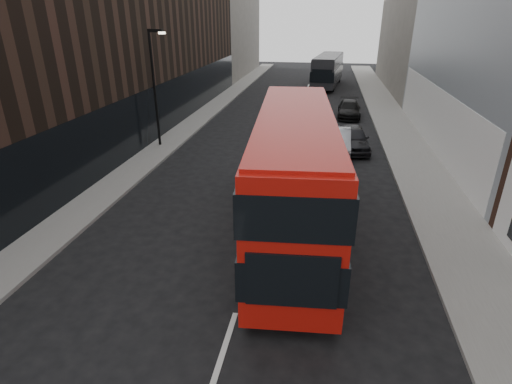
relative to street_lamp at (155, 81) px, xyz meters
The scene contains 10 objects.
sidewalk_right 17.69m from the street_lamp, 24.00° to the left, with size 3.00×80.00×0.15m, color slate.
sidewalk_left 8.12m from the street_lamp, 88.20° to the left, with size 2.00×80.00×0.15m, color slate.
building_left_mid 12.76m from the street_lamp, 105.29° to the left, with size 5.00×24.00×14.00m, color black.
building_left_far 34.24m from the street_lamp, 95.51° to the left, with size 5.00×20.00×13.00m, color #625E56.
street_lamp is the anchor object (origin of this frame).
red_bus 13.67m from the street_lamp, 46.25° to the right, with size 3.69×11.97×4.77m.
grey_bus 28.29m from the street_lamp, 68.31° to the left, with size 3.80×11.26×3.57m.
car_a 12.81m from the street_lamp, ahead, with size 1.78×4.43×1.51m, color black.
car_b 11.84m from the street_lamp, ahead, with size 1.51×4.34×1.43m, color #9B9EA4.
car_c 16.64m from the street_lamp, 40.45° to the left, with size 1.84×4.53×1.32m, color black.
Camera 1 is at (2.13, -5.62, 7.91)m, focal length 28.00 mm.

